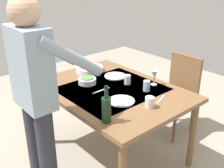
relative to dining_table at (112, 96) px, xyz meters
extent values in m
plane|color=#9E9384|center=(0.00, 0.00, -0.69)|extent=(6.00, 6.00, 0.00)
cube|color=brown|center=(0.00, 0.00, 0.05)|extent=(1.44, 1.06, 0.04)
cube|color=#B2B7C1|center=(0.00, 0.00, 0.07)|extent=(0.79, 0.90, 0.00)
cylinder|color=brown|center=(-0.65, -0.46, -0.33)|extent=(0.06, 0.06, 0.72)
cylinder|color=brown|center=(0.65, -0.46, -0.33)|extent=(0.06, 0.06, 0.72)
cylinder|color=brown|center=(0.65, 0.46, -0.33)|extent=(0.06, 0.06, 0.72)
cube|color=#523019|center=(-0.13, -0.83, -0.24)|extent=(0.40, 0.40, 0.04)
cube|color=brown|center=(-0.13, -1.01, 0.01)|extent=(0.40, 0.04, 0.45)
cylinder|color=brown|center=(-0.30, -1.00, -0.46)|extent=(0.04, 0.04, 0.43)
cylinder|color=brown|center=(0.04, -1.00, -0.46)|extent=(0.04, 0.04, 0.43)
cylinder|color=brown|center=(-0.30, -0.66, -0.46)|extent=(0.04, 0.04, 0.43)
cylinder|color=brown|center=(0.04, -0.66, -0.46)|extent=(0.04, 0.04, 0.43)
cylinder|color=#2D2D38|center=(0.04, 0.81, -0.25)|extent=(0.14, 0.14, 0.88)
cylinder|color=#2D2D38|center=(-0.16, 0.81, -0.25)|extent=(0.14, 0.14, 0.88)
cube|color=#8C9EAD|center=(-0.06, 0.81, 0.49)|extent=(0.36, 0.20, 0.60)
sphere|color=tan|center=(-0.06, 0.81, 0.89)|extent=(0.22, 0.22, 0.22)
cylinder|color=#8C9EAD|center=(0.11, 0.57, 0.57)|extent=(0.08, 0.52, 0.40)
cylinder|color=#8C9EAD|center=(-0.23, 0.57, 0.57)|extent=(0.08, 0.52, 0.40)
cylinder|color=black|center=(-0.43, 0.43, 0.17)|extent=(0.07, 0.07, 0.20)
cylinder|color=black|center=(-0.43, 0.43, 0.31)|extent=(0.03, 0.03, 0.08)
cylinder|color=black|center=(-0.43, 0.43, 0.36)|extent=(0.03, 0.03, 0.02)
cylinder|color=white|center=(-0.20, -0.38, 0.08)|extent=(0.06, 0.06, 0.01)
cylinder|color=white|center=(-0.20, -0.38, 0.11)|extent=(0.01, 0.01, 0.07)
cone|color=white|center=(-0.20, -0.38, 0.19)|extent=(0.07, 0.07, 0.07)
cylinder|color=beige|center=(-0.20, -0.38, 0.16)|extent=(0.03, 0.03, 0.03)
cylinder|color=silver|center=(-0.49, 0.01, 0.12)|extent=(0.08, 0.08, 0.09)
cylinder|color=silver|center=(-0.25, -0.22, 0.12)|extent=(0.06, 0.06, 0.10)
cylinder|color=silver|center=(-0.01, -0.19, 0.12)|extent=(0.07, 0.07, 0.09)
cylinder|color=silver|center=(0.52, -0.12, 0.10)|extent=(0.30, 0.30, 0.05)
cylinder|color=#C6562D|center=(0.52, -0.12, 0.12)|extent=(0.22, 0.22, 0.03)
cylinder|color=silver|center=(0.26, 0.11, 0.10)|extent=(0.18, 0.18, 0.05)
cylinder|color=#4C843D|center=(0.26, 0.11, 0.12)|extent=(0.13, 0.13, 0.03)
cylinder|color=silver|center=(0.22, -0.23, 0.08)|extent=(0.23, 0.23, 0.01)
cylinder|color=silver|center=(-0.26, 0.11, 0.08)|extent=(0.23, 0.23, 0.01)
cube|color=silver|center=(0.03, 0.11, 0.07)|extent=(0.02, 0.20, 0.00)
cube|color=silver|center=(-0.46, -0.18, 0.07)|extent=(0.08, 0.17, 0.00)
camera|label=1|loc=(-1.82, 1.56, 1.16)|focal=43.81mm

